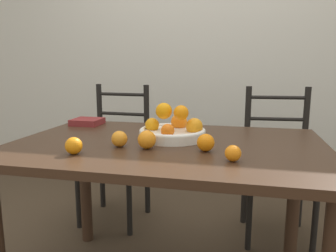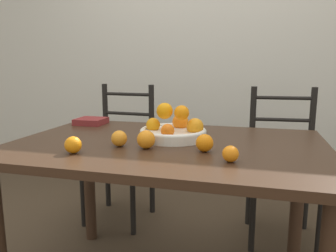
# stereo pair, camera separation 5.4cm
# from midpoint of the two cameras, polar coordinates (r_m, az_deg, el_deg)

# --- Properties ---
(wall_back) EXTENTS (8.00, 0.06, 2.60)m
(wall_back) POSITION_cam_midpoint_polar(r_m,az_deg,el_deg) (2.91, 6.05, 14.04)
(wall_back) COLOR beige
(wall_back) RESTS_ON ground_plane
(dining_table) EXTENTS (1.41, 0.94, 0.77)m
(dining_table) POSITION_cam_midpoint_polar(r_m,az_deg,el_deg) (1.52, -1.14, -6.88)
(dining_table) COLOR #382316
(dining_table) RESTS_ON ground_plane
(fruit_bowl) EXTENTS (0.31, 0.31, 0.17)m
(fruit_bowl) POSITION_cam_midpoint_polar(r_m,az_deg,el_deg) (1.55, -0.10, -0.65)
(fruit_bowl) COLOR silver
(fruit_bowl) RESTS_ON dining_table
(orange_loose_0) EXTENTS (0.06, 0.06, 0.06)m
(orange_loose_0) POSITION_cam_midpoint_polar(r_m,az_deg,el_deg) (1.21, 9.99, -4.70)
(orange_loose_0) COLOR orange
(orange_loose_0) RESTS_ON dining_table
(orange_loose_1) EXTENTS (0.07, 0.07, 0.07)m
(orange_loose_1) POSITION_cam_midpoint_polar(r_m,az_deg,el_deg) (1.33, 5.43, -2.89)
(orange_loose_1) COLOR orange
(orange_loose_1) RESTS_ON dining_table
(orange_loose_2) EXTENTS (0.07, 0.07, 0.07)m
(orange_loose_2) POSITION_cam_midpoint_polar(r_m,az_deg,el_deg) (1.34, -17.21, -3.31)
(orange_loose_2) COLOR orange
(orange_loose_2) RESTS_ON dining_table
(orange_loose_3) EXTENTS (0.08, 0.08, 0.08)m
(orange_loose_3) POSITION_cam_midpoint_polar(r_m,az_deg,el_deg) (1.37, -4.83, -2.38)
(orange_loose_3) COLOR orange
(orange_loose_3) RESTS_ON dining_table
(orange_loose_4) EXTENTS (0.07, 0.07, 0.07)m
(orange_loose_4) POSITION_cam_midpoint_polar(r_m,az_deg,el_deg) (1.42, -9.54, -2.22)
(orange_loose_4) COLOR orange
(orange_loose_4) RESTS_ON dining_table
(chair_left) EXTENTS (0.44, 0.42, 0.98)m
(chair_left) POSITION_cam_midpoint_polar(r_m,az_deg,el_deg) (2.42, -9.68, -5.19)
(chair_left) COLOR black
(chair_left) RESTS_ON ground_plane
(chair_right) EXTENTS (0.45, 0.43, 0.98)m
(chair_right) POSITION_cam_midpoint_polar(r_m,az_deg,el_deg) (2.25, 17.88, -6.73)
(chair_right) COLOR black
(chair_right) RESTS_ON ground_plane
(book_stack) EXTENTS (0.16, 0.15, 0.04)m
(book_stack) POSITION_cam_midpoint_polar(r_m,az_deg,el_deg) (1.99, -14.64, 0.73)
(book_stack) COLOR maroon
(book_stack) RESTS_ON dining_table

